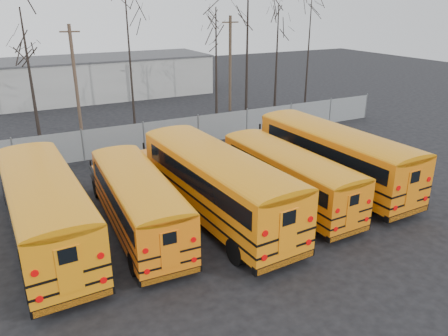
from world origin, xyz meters
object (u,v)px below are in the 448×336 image
bus_b (137,197)px  bus_e (331,151)px  bus_c (214,179)px  utility_pole_right (230,64)px  utility_pole_left (75,79)px  bus_a (43,203)px  bus_d (286,172)px

bus_b → bus_e: 10.92m
bus_c → utility_pole_right: bearing=56.2°
utility_pole_right → utility_pole_left: bearing=-168.2°
bus_a → utility_pole_right: size_ratio=1.38×
bus_c → utility_pole_right: (10.85, 18.65, 2.34)m
utility_pole_left → bus_d: bearing=-53.2°
bus_e → utility_pole_left: size_ratio=1.48×
bus_b → bus_e: bus_e is taller
bus_c → utility_pole_left: 18.00m
bus_b → bus_d: bearing=-2.1°
bus_d → utility_pole_right: 20.27m
bus_b → utility_pole_left: (0.73, 17.26, 2.47)m
utility_pole_left → utility_pole_right: (13.66, 1.00, 0.19)m
bus_a → bus_e: (14.59, -0.41, 0.05)m
bus_d → bus_b: bearing=173.5°
bus_a → utility_pole_left: utility_pole_left is taller
bus_a → bus_c: bearing=-10.0°
bus_a → bus_d: 11.13m
bus_c → bus_d: (3.87, -0.18, -0.30)m
bus_a → utility_pole_left: bearing=73.2°
utility_pole_right → bus_c: bearing=-112.6°
utility_pole_left → bus_b: bearing=-76.1°
bus_b → bus_d: bus_d is taller
bus_d → bus_e: bus_e is taller
bus_b → utility_pole_right: 23.40m
bus_e → bus_c: bearing=-177.6°
bus_a → bus_b: bus_a is taller
bus_c → utility_pole_right: size_ratio=1.45×
bus_d → utility_pole_left: 19.20m
bus_d → utility_pole_left: (-6.67, 17.83, 2.46)m
bus_e → bus_b: bearing=178.9°
bus_d → utility_pole_left: size_ratio=1.28×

